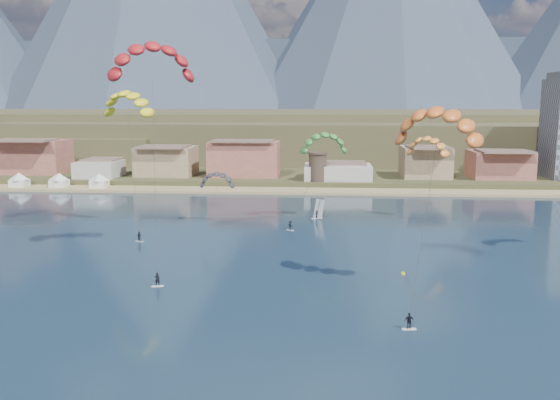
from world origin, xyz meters
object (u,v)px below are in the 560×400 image
Objects in this scene: kitesurfer_yellow at (128,100)px; watchtower at (318,166)px; kitesurfer_orange at (438,120)px; kitesurfer_green at (324,140)px; windsurfer at (318,213)px; buoy at (403,274)px; kitesurfer_red at (152,56)px.

watchtower is at bearing 57.77° from kitesurfer_yellow.
kitesurfer_green is (-14.55, 47.20, -5.68)m from kitesurfer_orange.
windsurfer is 6.51× the size of buoy.
kitesurfer_red reaches higher than windsurfer.
windsurfer is (0.62, -46.41, -5.03)m from watchtower.
kitesurfer_red is 1.32× the size of kitesurfer_orange.
windsurfer is at bearing 17.62° from kitesurfer_yellow.
kitesurfer_red reaches higher than kitesurfer_green.
windsurfer is (37.36, 11.87, -24.19)m from kitesurfer_yellow.
kitesurfer_red is 1.23× the size of kitesurfer_yellow.
windsurfer is 43.38m from buoy.
kitesurfer_red is 1.71× the size of kitesurfer_green.
windsurfer is (25.14, 36.45, -30.81)m from kitesurfer_red.
windsurfer is (-15.66, 49.41, -21.56)m from kitesurfer_orange.
buoy is (13.70, -87.75, -6.26)m from watchtower.
kitesurfer_green is at bearing -63.28° from windsurfer.
kitesurfer_yellow reaches higher than watchtower.
kitesurfer_yellow is at bearing -122.23° from watchtower.
kitesurfer_green is at bearing 107.13° from kitesurfer_orange.
kitesurfer_orange reaches higher than watchtower.
kitesurfer_yellow is 45.08× the size of buoy.
kitesurfer_orange is at bearing -80.36° from watchtower.
kitesurfer_yellow is 65.02m from kitesurfer_orange.
kitesurfer_red reaches higher than kitesurfer_yellow.
kitesurfer_yellow reaches higher than windsurfer.
watchtower is at bearing 92.04° from kitesurfer_green.
windsurfer is at bearing 116.72° from kitesurfer_green.
watchtower is 71.50m from kitesurfer_yellow.
kitesurfer_orange is 56.14m from windsurfer.
kitesurfer_orange is at bearing -17.62° from kitesurfer_red.
kitesurfer_orange is (40.80, -12.96, -9.25)m from kitesurfer_red.
kitesurfer_red is 50.12m from buoy.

